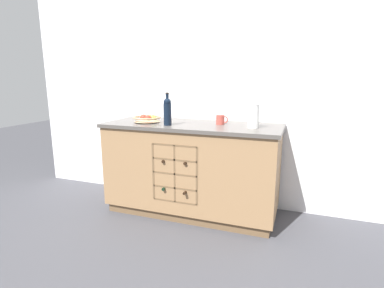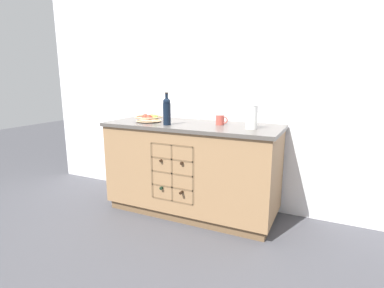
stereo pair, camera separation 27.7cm
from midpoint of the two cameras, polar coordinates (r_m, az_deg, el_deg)
name	(u,v)px [view 1 (the left image)]	position (r m, az deg, el deg)	size (l,w,h in m)	color
ground_plane	(192,211)	(3.26, -2.50, -12.68)	(14.00, 14.00, 0.00)	#424247
back_wall	(204,88)	(3.32, -0.04, 10.60)	(4.40, 0.06, 2.55)	white
kitchen_island	(192,168)	(3.08, -2.61, -4.67)	(1.76, 0.72, 0.94)	brown
fruit_bowl	(147,119)	(3.13, -11.04, 4.77)	(0.29, 0.29, 0.08)	tan
white_pitcher	(254,116)	(2.75, 8.88, 5.33)	(0.16, 0.11, 0.22)	white
ceramic_mug	(221,120)	(2.94, 2.79, 4.64)	(0.12, 0.08, 0.09)	#B7473D
standing_wine_bottle	(167,111)	(2.89, -7.46, 6.27)	(0.08, 0.08, 0.31)	black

